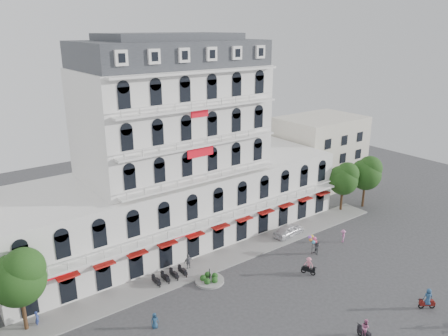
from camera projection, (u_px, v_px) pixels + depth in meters
ground at (267, 298)px, 44.72m from camera, size 120.00×120.00×0.00m
sidewalk at (216, 261)px, 51.55m from camera, size 53.00×4.00×0.16m
main_building at (174, 163)px, 55.35m from camera, size 45.00×15.00×25.80m
flank_building_east at (319, 151)px, 75.20m from camera, size 14.00×10.00×12.00m
traffic_island at (210, 280)px, 47.50m from camera, size 3.20×3.20×1.60m
parked_scooter_row at (170, 280)px, 47.80m from camera, size 4.40×1.80×1.10m
tree_west_inner at (19, 276)px, 38.25m from camera, size 4.76×4.76×8.25m
tree_east_inner at (344, 178)px, 64.42m from camera, size 4.40×4.37×7.57m
tree_east_outer at (366, 172)px, 65.84m from camera, size 4.65×4.65×8.05m
parked_car at (289, 230)px, 57.78m from camera, size 4.92×2.41×1.62m
rider_southwest at (365, 329)px, 38.52m from camera, size 0.72×1.70×2.08m
rider_east at (428, 299)px, 42.73m from camera, size 1.45×1.16×2.21m
rider_center at (309, 265)px, 48.70m from camera, size 1.01×1.58×2.11m
pedestrian_left at (155, 321)px, 40.06m from camera, size 0.83×0.61×1.55m
pedestrian_mid at (188, 262)px, 49.68m from camera, size 1.16×0.57×1.92m
pedestrian_right at (343, 236)px, 56.12m from camera, size 1.23×1.20×1.69m
pedestrian_far at (37, 319)px, 40.31m from camera, size 0.56×0.67×1.58m
balloon_vendor at (315, 245)px, 52.96m from camera, size 1.35×1.30×2.45m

